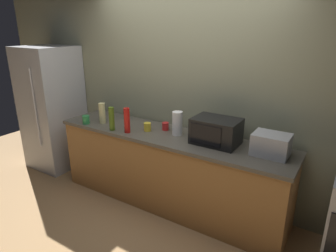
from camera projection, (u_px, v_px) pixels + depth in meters
ground_plane at (149, 219)px, 3.36m from camera, size 8.00×8.00×0.00m
back_wall at (186, 89)px, 3.57m from camera, size 6.40×0.10×2.70m
counter_run at (168, 170)px, 3.54m from camera, size 2.84×0.64×0.90m
refrigerator at (52, 108)px, 4.43m from camera, size 0.72×0.73×1.80m
microwave at (216, 131)px, 3.10m from camera, size 0.48×0.35×0.27m
toaster_oven at (271, 145)px, 2.83m from camera, size 0.34×0.26×0.21m
paper_towel_roll at (177, 123)px, 3.34m from camera, size 0.12×0.12×0.27m
bottle_vinegar at (102, 113)px, 3.73m from camera, size 0.08×0.08×0.26m
bottle_olive_oil at (112, 119)px, 3.48m from camera, size 0.06×0.06×0.28m
bottle_hot_sauce at (127, 120)px, 3.40m from camera, size 0.07×0.07×0.29m
mug_red at (165, 126)px, 3.52m from camera, size 0.08×0.08×0.09m
mug_green at (86, 120)px, 3.73m from camera, size 0.09×0.09×0.11m
mug_yellow at (147, 127)px, 3.49m from camera, size 0.08×0.08×0.10m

